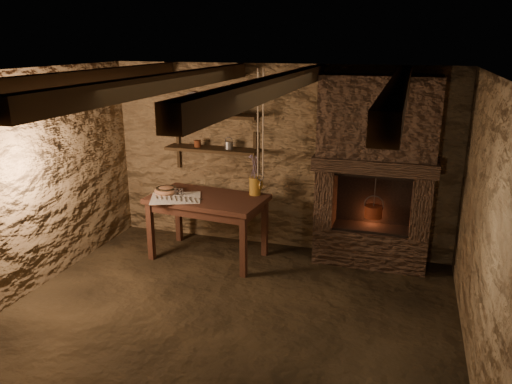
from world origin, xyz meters
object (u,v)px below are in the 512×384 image
(red_pot, at_px, (373,211))
(wooden_bowl, at_px, (166,191))
(iron_stockpot, at_px, (227,108))
(stoneware_jug, at_px, (255,178))
(work_table, at_px, (208,225))

(red_pot, bearing_deg, wooden_bowl, -171.01)
(wooden_bowl, height_order, iron_stockpot, iron_stockpot)
(stoneware_jug, height_order, iron_stockpot, iron_stockpot)
(iron_stockpot, relative_size, red_pot, 0.42)
(work_table, bearing_deg, red_pot, 16.42)
(stoneware_jug, distance_m, wooden_bowl, 1.14)
(wooden_bowl, height_order, red_pot, red_pot)
(stoneware_jug, xyz_separation_m, wooden_bowl, (-1.09, -0.28, -0.18))
(stoneware_jug, relative_size, iron_stockpot, 2.27)
(work_table, relative_size, iron_stockpot, 6.56)
(stoneware_jug, relative_size, red_pot, 0.95)
(red_pot, bearing_deg, iron_stockpot, 176.38)
(red_pot, bearing_deg, work_table, -169.11)
(work_table, relative_size, stoneware_jug, 2.90)
(work_table, height_order, wooden_bowl, wooden_bowl)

